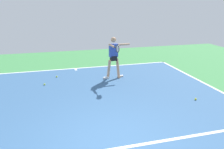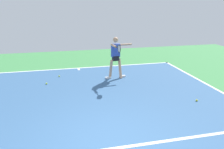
# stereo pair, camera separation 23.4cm
# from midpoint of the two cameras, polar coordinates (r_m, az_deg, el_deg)

# --- Properties ---
(ground_plane) EXTENTS (21.31, 21.31, 0.00)m
(ground_plane) POSITION_cam_midpoint_polar(r_m,az_deg,el_deg) (5.27, -2.01, -17.47)
(ground_plane) COLOR #428E4C
(court_surface) EXTENTS (9.34, 12.94, 0.00)m
(court_surface) POSITION_cam_midpoint_polar(r_m,az_deg,el_deg) (5.26, -2.01, -17.45)
(court_surface) COLOR #38608E
(court_surface) RESTS_ON ground_plane
(court_line_baseline_near) EXTENTS (9.34, 0.10, 0.01)m
(court_line_baseline_near) POSITION_cam_midpoint_polar(r_m,az_deg,el_deg) (11.09, -9.71, 1.51)
(court_line_baseline_near) COLOR white
(court_line_baseline_near) RESTS_ON ground_plane
(court_line_centre_mark) EXTENTS (0.10, 0.30, 0.01)m
(court_line_centre_mark) POSITION_cam_midpoint_polar(r_m,az_deg,el_deg) (10.89, -9.60, 1.23)
(court_line_centre_mark) COLOR white
(court_line_centre_mark) RESTS_ON ground_plane
(tennis_player) EXTENTS (1.14, 1.23, 1.72)m
(tennis_player) POSITION_cam_midpoint_polar(r_m,az_deg,el_deg) (9.29, -0.25, 4.84)
(tennis_player) COLOR tan
(tennis_player) RESTS_ON ground_plane
(tennis_ball_far_corner) EXTENTS (0.07, 0.07, 0.07)m
(tennis_ball_far_corner) POSITION_cam_midpoint_polar(r_m,az_deg,el_deg) (9.13, -17.16, -2.36)
(tennis_ball_far_corner) COLOR #C6E53D
(tennis_ball_far_corner) RESTS_ON ground_plane
(tennis_ball_near_player) EXTENTS (0.07, 0.07, 0.07)m
(tennis_ball_near_player) POSITION_cam_midpoint_polar(r_m,az_deg,el_deg) (9.92, -14.25, -0.52)
(tennis_ball_near_player) COLOR #C6E53D
(tennis_ball_near_player) RESTS_ON ground_plane
(tennis_ball_near_service_line) EXTENTS (0.07, 0.07, 0.07)m
(tennis_ball_near_service_line) POSITION_cam_midpoint_polar(r_m,az_deg,el_deg) (7.87, 19.29, -5.81)
(tennis_ball_near_service_line) COLOR yellow
(tennis_ball_near_service_line) RESTS_ON ground_plane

